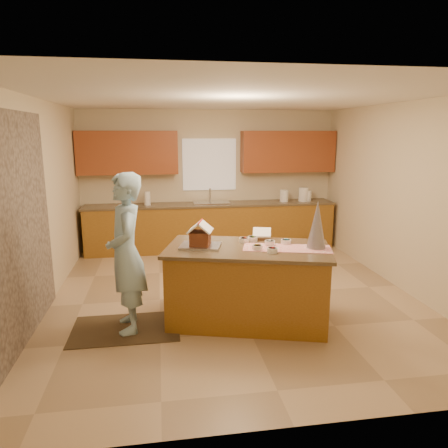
{
  "coord_description": "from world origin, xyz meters",
  "views": [
    {
      "loc": [
        -0.99,
        -5.48,
        2.26
      ],
      "look_at": [
        -0.1,
        0.2,
        1.0
      ],
      "focal_mm": 33.37,
      "sensor_mm": 36.0,
      "label": 1
    }
  ],
  "objects": [
    {
      "name": "stone_accent",
      "position": [
        -2.48,
        -0.8,
        1.25
      ],
      "size": [
        0.0,
        2.5,
        2.5
      ],
      "primitive_type": "plane",
      "rotation": [
        1.57,
        0.0,
        1.57
      ],
      "color": "gray",
      "rests_on": "wall_left"
    },
    {
      "name": "canister_c",
      "position": [
        1.96,
        2.45,
        1.03
      ],
      "size": [
        0.15,
        0.15,
        0.21
      ],
      "primitive_type": "cylinder",
      "color": "white",
      "rests_on": "back_counter_top"
    },
    {
      "name": "back_counter_top",
      "position": [
        0.0,
        2.45,
        0.9
      ],
      "size": [
        4.85,
        0.63,
        0.04
      ],
      "primitive_type": "cube",
      "color": "brown",
      "rests_on": "back_counter_base"
    },
    {
      "name": "paper_towel",
      "position": [
        -1.22,
        2.45,
        1.05
      ],
      "size": [
        0.12,
        0.12,
        0.25
      ],
      "primitive_type": "cylinder",
      "color": "white",
      "rests_on": "back_counter_top"
    },
    {
      "name": "cookbook",
      "position": [
        0.28,
        -0.5,
        1.03
      ],
      "size": [
        0.26,
        0.23,
        0.1
      ],
      "primitive_type": "cube",
      "rotation": [
        -1.13,
        0.0,
        -0.27
      ],
      "color": "white",
      "rests_on": "island_top"
    },
    {
      "name": "wall_front",
      "position": [
        0.0,
        -2.75,
        1.35
      ],
      "size": [
        5.5,
        5.5,
        0.0
      ],
      "primitive_type": "plane",
      "color": "beige",
      "rests_on": "floor"
    },
    {
      "name": "faucet",
      "position": [
        0.0,
        2.63,
        1.06
      ],
      "size": [
        0.03,
        0.03,
        0.28
      ],
      "primitive_type": "cylinder",
      "color": "silver",
      "rests_on": "back_counter_top"
    },
    {
      "name": "table_runner",
      "position": [
        0.47,
        -0.96,
        0.94
      ],
      "size": [
        1.08,
        0.63,
        0.01
      ],
      "primitive_type": "cube",
      "rotation": [
        0.0,
        0.0,
        -0.27
      ],
      "color": "#AA0C11",
      "rests_on": "island_top"
    },
    {
      "name": "ceiling",
      "position": [
        0.0,
        0.0,
        2.7
      ],
      "size": [
        5.5,
        5.5,
        0.0
      ],
      "primitive_type": "plane",
      "color": "silver",
      "rests_on": "floor"
    },
    {
      "name": "tinsel_tree",
      "position": [
        0.81,
        -1.0,
        1.22
      ],
      "size": [
        0.28,
        0.28,
        0.56
      ],
      "primitive_type": "cone",
      "rotation": [
        0.0,
        0.0,
        -0.27
      ],
      "color": "#B4B3C0",
      "rests_on": "island_top"
    },
    {
      "name": "gingerbread_house",
      "position": [
        -0.53,
        -0.73,
        1.07
      ],
      "size": [
        0.35,
        0.35,
        0.29
      ],
      "color": "brown",
      "rests_on": "baking_tray"
    },
    {
      "name": "sink",
      "position": [
        0.0,
        2.45,
        0.89
      ],
      "size": [
        0.7,
        0.45,
        0.12
      ],
      "primitive_type": "cube",
      "color": "silver",
      "rests_on": "back_counter_top"
    },
    {
      "name": "wall_right",
      "position": [
        2.5,
        0.0,
        1.35
      ],
      "size": [
        5.5,
        5.5,
        0.0
      ],
      "primitive_type": "plane",
      "color": "beige",
      "rests_on": "floor"
    },
    {
      "name": "candy_bowls",
      "position": [
        0.22,
        -0.8,
        0.97
      ],
      "size": [
        0.61,
        0.66,
        0.06
      ],
      "color": "silver",
      "rests_on": "island_top"
    },
    {
      "name": "island_base",
      "position": [
        0.03,
        -0.83,
        0.45
      ],
      "size": [
        2.02,
        1.38,
        0.9
      ],
      "primitive_type": "cube",
      "rotation": [
        0.0,
        0.0,
        -0.27
      ],
      "color": "brown",
      "rests_on": "floor"
    },
    {
      "name": "island_top",
      "position": [
        0.03,
        -0.83,
        0.92
      ],
      "size": [
        2.12,
        1.48,
        0.04
      ],
      "primitive_type": "cube",
      "rotation": [
        0.0,
        0.0,
        -0.27
      ],
      "color": "brown",
      "rests_on": "island_base"
    },
    {
      "name": "boy",
      "position": [
        -1.38,
        -0.84,
        0.93
      ],
      "size": [
        0.52,
        0.72,
        1.83
      ],
      "primitive_type": "imported",
      "rotation": [
        0.0,
        0.0,
        -1.44
      ],
      "color": "#9BC6DD",
      "rests_on": "rug"
    },
    {
      "name": "upper_cabinet_right",
      "position": [
        1.55,
        2.57,
        1.9
      ],
      "size": [
        1.85,
        0.35,
        0.8
      ],
      "primitive_type": "cube",
      "color": "brown",
      "rests_on": "wall_back"
    },
    {
      "name": "back_counter_base",
      "position": [
        0.0,
        2.45,
        0.44
      ],
      "size": [
        4.8,
        0.6,
        0.88
      ],
      "primitive_type": "cube",
      "color": "brown",
      "rests_on": "floor"
    },
    {
      "name": "canister_b",
      "position": [
        1.86,
        2.45,
        1.06
      ],
      "size": [
        0.19,
        0.19,
        0.28
      ],
      "primitive_type": "cylinder",
      "color": "white",
      "rests_on": "back_counter_top"
    },
    {
      "name": "floor",
      "position": [
        0.0,
        0.0,
        0.0
      ],
      "size": [
        5.5,
        5.5,
        0.0
      ],
      "primitive_type": "plane",
      "color": "tan",
      "rests_on": "ground"
    },
    {
      "name": "baking_tray",
      "position": [
        -0.53,
        -0.73,
        0.95
      ],
      "size": [
        0.54,
        0.46,
        0.03
      ],
      "primitive_type": "cube",
      "rotation": [
        0.0,
        0.0,
        -0.27
      ],
      "color": "silver",
      "rests_on": "island_top"
    },
    {
      "name": "wall_left",
      "position": [
        -2.5,
        0.0,
        1.35
      ],
      "size": [
        5.5,
        5.5,
        0.0
      ],
      "primitive_type": "plane",
      "color": "beige",
      "rests_on": "floor"
    },
    {
      "name": "canister_a",
      "position": [
        1.46,
        2.45,
        1.04
      ],
      "size": [
        0.17,
        0.17,
        0.23
      ],
      "primitive_type": "cylinder",
      "color": "white",
      "rests_on": "back_counter_top"
    },
    {
      "name": "wall_back",
      "position": [
        0.0,
        2.75,
        1.35
      ],
      "size": [
        5.5,
        5.5,
        0.0
      ],
      "primitive_type": "plane",
      "color": "beige",
      "rests_on": "floor"
    },
    {
      "name": "rug",
      "position": [
        -1.43,
        -0.84,
        0.01
      ],
      "size": [
        1.24,
        0.81,
        0.01
      ],
      "primitive_type": "cube",
      "color": "black",
      "rests_on": "floor"
    },
    {
      "name": "window_curtain",
      "position": [
        0.0,
        2.72,
        1.65
      ],
      "size": [
        1.05,
        0.03,
        1.0
      ],
      "primitive_type": "cube",
      "color": "white",
      "rests_on": "wall_back"
    },
    {
      "name": "upper_cabinet_left",
      "position": [
        -1.55,
        2.57,
        1.9
      ],
      "size": [
        1.85,
        0.35,
        0.8
      ],
      "primitive_type": "cube",
      "color": "brown",
      "rests_on": "wall_back"
    }
  ]
}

